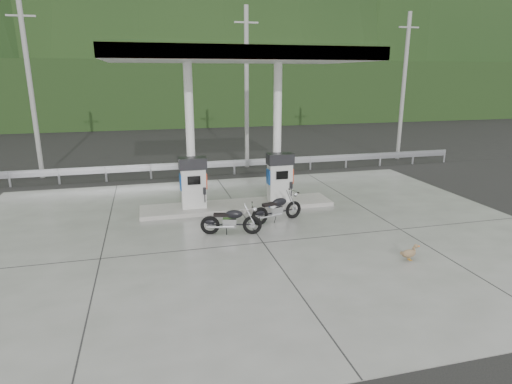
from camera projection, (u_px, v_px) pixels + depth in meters
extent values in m
plane|color=black|center=(255.00, 232.00, 13.40)|extent=(160.00, 160.00, 0.00)
cube|color=slate|center=(255.00, 231.00, 13.39)|extent=(18.00, 14.00, 0.02)
cube|color=gray|center=(238.00, 206.00, 15.70)|extent=(7.00, 1.40, 0.15)
cylinder|color=white|center=(190.00, 136.00, 15.01)|extent=(0.30, 0.30, 5.00)
cylinder|color=white|center=(277.00, 133.00, 15.78)|extent=(0.30, 0.30, 5.00)
cube|color=silver|center=(236.00, 55.00, 14.30)|extent=(8.50, 5.00, 0.40)
cube|color=black|center=(204.00, 161.00, 24.13)|extent=(60.00, 7.00, 0.01)
cylinder|color=gray|center=(31.00, 92.00, 19.27)|extent=(0.22, 0.22, 8.00)
cylinder|color=gray|center=(247.00, 90.00, 21.68)|extent=(0.22, 0.22, 8.00)
cylinder|color=gray|center=(403.00, 88.00, 23.85)|extent=(0.22, 0.22, 8.00)
cube|color=black|center=(177.00, 93.00, 40.60)|extent=(80.00, 6.00, 6.00)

